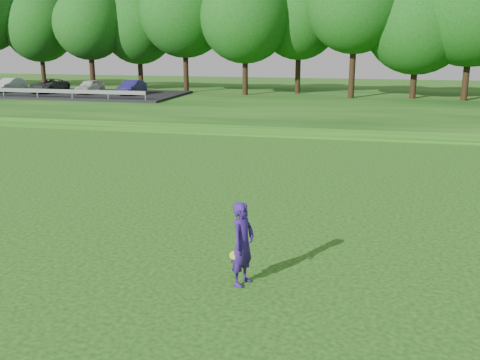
# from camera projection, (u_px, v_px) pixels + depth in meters

# --- Properties ---
(ground) EXTENTS (140.00, 140.00, 0.00)m
(ground) POSITION_uv_depth(u_px,v_px,m) (182.00, 287.00, 11.64)
(ground) COLOR #0D3E0C
(ground) RESTS_ON ground
(berm) EXTENTS (130.00, 30.00, 0.60)m
(berm) POSITION_uv_depth(u_px,v_px,m) (320.00, 103.00, 43.61)
(berm) COLOR #0D3E0C
(berm) RESTS_ON ground
(walking_path) EXTENTS (130.00, 1.60, 0.04)m
(walking_path) POSITION_uv_depth(u_px,v_px,m) (298.00, 135.00, 30.49)
(walking_path) COLOR gray
(walking_path) RESTS_ON ground
(treeline) EXTENTS (104.00, 7.00, 15.00)m
(treeline) POSITION_uv_depth(u_px,v_px,m) (327.00, 6.00, 45.42)
(treeline) COLOR #164710
(treeline) RESTS_ON berm
(parking_lot) EXTENTS (24.00, 9.00, 1.38)m
(parking_lot) POSITION_uv_depth(u_px,v_px,m) (45.00, 90.00, 47.67)
(parking_lot) COLOR black
(parking_lot) RESTS_ON berm
(woman) EXTENTS (0.64, 0.79, 1.88)m
(woman) POSITION_uv_depth(u_px,v_px,m) (243.00, 244.00, 11.57)
(woman) COLOR navy
(woman) RESTS_ON ground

